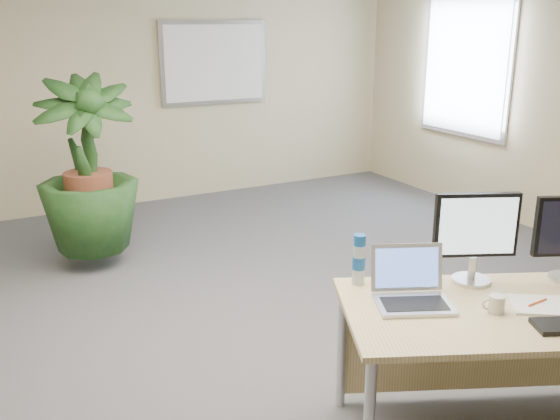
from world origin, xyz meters
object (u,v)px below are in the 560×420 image
desk (533,325)px  monitor_left (476,232)px  floor_plant (88,180)px  laptop (411,289)px

desk → monitor_left: 0.54m
floor_plant → laptop: size_ratio=3.35×
desk → floor_plant: floor_plant is taller
floor_plant → monitor_left: size_ratio=3.15×
floor_plant → laptop: bearing=-73.9°
floor_plant → laptop: floor_plant is taller
desk → laptop: 0.67m
laptop → desk: bearing=-24.1°
floor_plant → monitor_left: 3.31m
monitor_left → laptop: bearing=-176.2°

